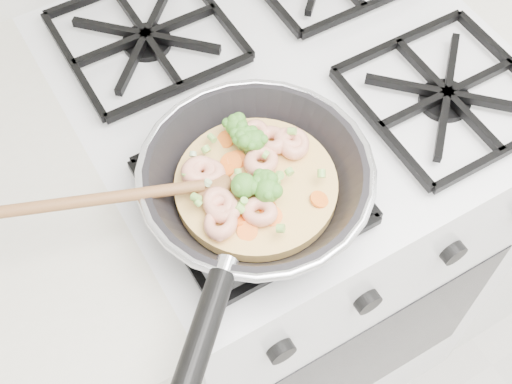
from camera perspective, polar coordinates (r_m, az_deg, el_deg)
stove at (r=1.33m, az=2.13°, el=-2.98°), size 0.60×0.60×0.92m
skillet at (r=0.79m, az=-0.30°, el=0.70°), size 0.44×0.37×0.09m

